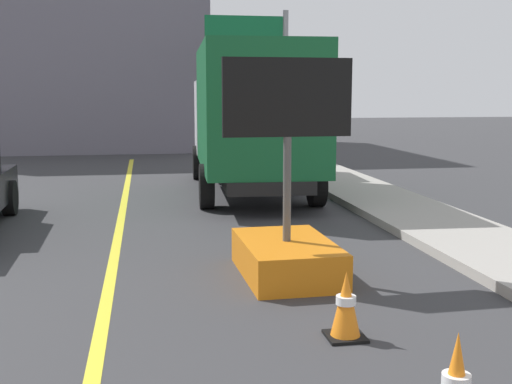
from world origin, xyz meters
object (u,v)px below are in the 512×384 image
at_px(box_truck, 251,116).
at_px(traffic_cone_far_lane, 346,305).
at_px(arrow_board_trailer, 287,238).
at_px(highway_guide_sign, 262,59).

relative_size(box_truck, traffic_cone_far_lane, 11.04).
height_order(arrow_board_trailer, highway_guide_sign, highway_guide_sign).
distance_m(box_truck, highway_guide_sign, 7.28).
xyz_separation_m(box_truck, highway_guide_sign, (1.54, 6.92, 1.64)).
distance_m(arrow_board_trailer, traffic_cone_far_lane, 2.14).
bearing_deg(arrow_board_trailer, highway_guide_sign, 80.83).
distance_m(box_truck, traffic_cone_far_lane, 9.05).
height_order(box_truck, traffic_cone_far_lane, box_truck).
height_order(arrow_board_trailer, traffic_cone_far_lane, arrow_board_trailer).
relative_size(highway_guide_sign, traffic_cone_far_lane, 7.73).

